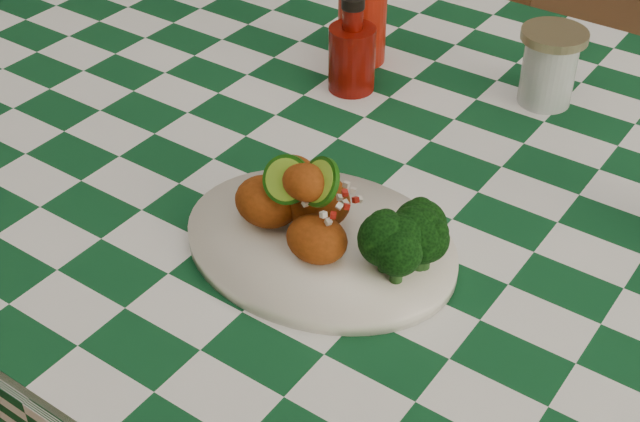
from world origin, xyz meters
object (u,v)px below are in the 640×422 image
Objects in this scene: wooden_chair_left at (419,63)px; ketchup_bottle at (352,44)px; mason_jar at (549,67)px; plate at (320,244)px; red_tumbler at (362,22)px; dining_table at (390,375)px; fried_chicken_pile at (310,201)px.

ketchup_bottle is at bearing -94.88° from wooden_chair_left.
plate is at bearing -99.01° from mason_jar.
ketchup_bottle is (-0.17, 0.32, 0.06)m from plate.
wooden_chair_left is (-0.18, 0.52, -0.35)m from red_tumbler.
ketchup_bottle is at bearing 118.05° from plate.
dining_table is 0.82m from wooden_chair_left.
red_tumbler is 0.09m from ketchup_bottle.
fried_chicken_pile is 0.36m from ketchup_bottle.
plate is at bearing -87.48° from dining_table.
dining_table is 0.45m from plate.
wooden_chair_left is at bearing 112.57° from plate.
mason_jar is at bearing 27.22° from ketchup_bottle.
wooden_chair_left is at bearing 133.50° from mason_jar.
wooden_chair_left is (-0.45, 0.48, -0.34)m from mason_jar.
red_tumbler reaches higher than mason_jar.
mason_jar is (0.28, 0.04, -0.01)m from red_tumbler.
dining_table is 0.52m from mason_jar.
plate is (0.01, -0.20, 0.40)m from dining_table.
plate is at bearing -62.79° from red_tumbler.
dining_table is 0.53m from red_tumbler.
red_tumbler is at bearing -95.55° from wooden_chair_left.
dining_table is at bearing -107.93° from mason_jar.
ketchup_bottle is at bearing 143.26° from dining_table.
fried_chicken_pile is at bearing -92.44° from wooden_chair_left.
fried_chicken_pile is at bearing -63.73° from ketchup_bottle.
fried_chicken_pile is (-0.01, 0.00, 0.05)m from plate.
fried_chicken_pile is 1.03× the size of ketchup_bottle.
wooden_chair_left reaches higher than mason_jar.
wooden_chair_left is at bearing 109.47° from ketchup_bottle.
wooden_chair_left is (-0.21, 0.60, -0.36)m from ketchup_bottle.
ketchup_bottle reaches higher than red_tumbler.
plate is at bearing 0.00° from fried_chicken_pile.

